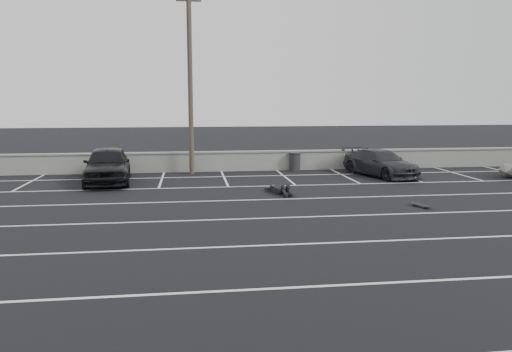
{
  "coord_description": "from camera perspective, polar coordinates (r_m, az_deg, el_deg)",
  "views": [
    {
      "loc": [
        -3.65,
        -12.41,
        3.73
      ],
      "look_at": [
        -1.26,
        5.47,
        1.0
      ],
      "focal_mm": 35.0,
      "sensor_mm": 36.0,
      "label": 1
    }
  ],
  "objects": [
    {
      "name": "ground",
      "position": [
        13.46,
        8.5,
        -7.58
      ],
      "size": [
        120.0,
        120.0,
        0.0
      ],
      "primitive_type": "plane",
      "color": "black",
      "rests_on": "ground"
    },
    {
      "name": "seawall",
      "position": [
        26.85,
        0.25,
        1.81
      ],
      "size": [
        50.0,
        0.45,
        1.06
      ],
      "color": "gray",
      "rests_on": "ground"
    },
    {
      "name": "stall_lines",
      "position": [
        17.59,
        4.26,
        -3.65
      ],
      "size": [
        36.0,
        20.05,
        0.01
      ],
      "color": "silver",
      "rests_on": "ground"
    },
    {
      "name": "car_left",
      "position": [
        23.75,
        -16.61,
        1.25
      ],
      "size": [
        2.44,
        5.06,
        1.67
      ],
      "primitive_type": "imported",
      "rotation": [
        0.0,
        0.0,
        0.1
      ],
      "color": "black",
      "rests_on": "ground"
    },
    {
      "name": "car_right",
      "position": [
        25.59,
        14.06,
        1.45
      ],
      "size": [
        3.19,
        4.87,
        1.31
      ],
      "primitive_type": "imported",
      "rotation": [
        0.0,
        0.0,
        0.33
      ],
      "color": "#25262B",
      "rests_on": "ground"
    },
    {
      "name": "utility_pole",
      "position": [
        25.62,
        -7.53,
        10.6
      ],
      "size": [
        1.23,
        0.25,
        9.19
      ],
      "color": "#4C4238",
      "rests_on": "ground"
    },
    {
      "name": "trash_bin",
      "position": [
        26.79,
        4.46,
        1.66
      ],
      "size": [
        0.84,
        0.84,
        0.98
      ],
      "rotation": [
        0.0,
        0.0,
        0.39
      ],
      "color": "#272729",
      "rests_on": "ground"
    },
    {
      "name": "person",
      "position": [
        20.47,
        2.5,
        -1.24
      ],
      "size": [
        1.83,
        2.69,
        0.47
      ],
      "primitive_type": null,
      "rotation": [
        0.0,
        0.0,
        0.2
      ],
      "color": "black",
      "rests_on": "ground"
    },
    {
      "name": "skateboard",
      "position": [
        18.56,
        18.34,
        -3.2
      ],
      "size": [
        0.47,
        0.78,
        0.09
      ],
      "rotation": [
        0.0,
        0.0,
        0.38
      ],
      "color": "black",
      "rests_on": "ground"
    }
  ]
}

